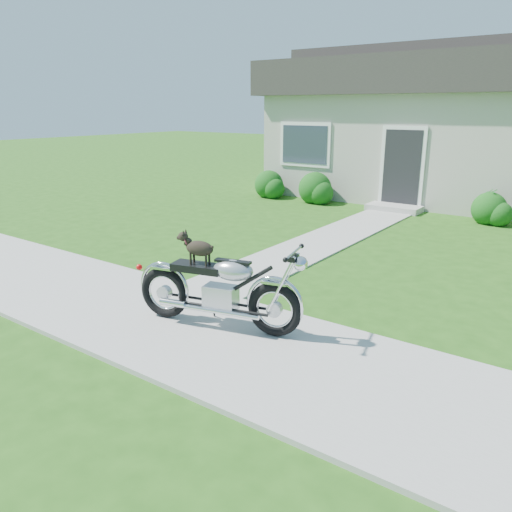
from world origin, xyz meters
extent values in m
plane|color=#235114|center=(0.00, 0.00, 0.00)|extent=(80.00, 80.00, 0.00)
cube|color=#9E9B93|center=(0.00, 0.00, 0.02)|extent=(24.00, 2.20, 0.04)
cube|color=#9E9B93|center=(-1.50, 5.00, 0.01)|extent=(1.20, 8.00, 0.03)
cube|color=#BAB6A8|center=(0.00, 12.00, 1.50)|extent=(12.00, 6.00, 3.00)
cube|color=#2D2B28|center=(0.00, 12.00, 3.50)|extent=(12.60, 6.60, 1.00)
cube|color=#2D2B28|center=(0.00, 12.00, 4.20)|extent=(12.60, 2.00, 0.60)
cube|color=black|center=(-1.50, 8.97, 1.05)|extent=(1.00, 0.06, 2.10)
cube|color=#9E9B93|center=(-1.50, 8.62, 0.08)|extent=(1.40, 0.70, 0.16)
cube|color=#2D3847|center=(-4.50, 8.97, 1.60)|extent=(1.70, 0.05, 1.30)
sphere|color=#164E14|center=(-5.46, 8.50, 0.38)|extent=(0.88, 0.88, 0.88)
sphere|color=#164E14|center=(-3.85, 8.50, 0.41)|extent=(0.95, 0.95, 0.95)
sphere|color=#164E14|center=(0.86, 8.50, 0.34)|extent=(0.81, 0.81, 0.81)
imported|color=#1D5D18|center=(-3.91, 8.55, 0.32)|extent=(0.73, 0.76, 0.65)
imported|color=#195B1D|center=(0.80, 8.55, 0.41)|extent=(0.61, 0.61, 0.82)
torus|color=black|center=(0.16, 0.36, 0.38)|extent=(0.68, 0.27, 0.67)
torus|color=black|center=(-1.30, 0.00, 0.38)|extent=(0.68, 0.27, 0.67)
cube|color=#B7B7BC|center=(-0.52, 0.19, 0.42)|extent=(0.45, 0.33, 0.30)
ellipsoid|color=#B7B7BC|center=(-0.36, 0.23, 0.79)|extent=(0.56, 0.40, 0.26)
cube|color=black|center=(-0.81, 0.12, 0.78)|extent=(0.69, 0.41, 0.09)
cube|color=silver|center=(0.16, 0.36, 0.72)|extent=(0.32, 0.21, 0.03)
cube|color=silver|center=(-1.30, 0.00, 0.72)|extent=(0.32, 0.21, 0.03)
cylinder|color=silver|center=(0.37, 0.41, 1.09)|extent=(0.17, 0.59, 0.03)
sphere|color=silver|center=(0.45, 0.43, 0.98)|extent=(0.21, 0.21, 0.17)
cylinder|color=silver|center=(-0.49, 0.07, 0.29)|extent=(1.08, 0.32, 0.06)
ellipsoid|color=black|center=(-0.78, 0.13, 1.02)|extent=(0.39, 0.25, 0.19)
sphere|color=black|center=(-1.00, 0.07, 1.15)|extent=(0.14, 0.14, 0.12)
cylinder|color=black|center=(-0.90, 0.14, 0.89)|extent=(0.04, 0.04, 0.15)
cylinder|color=black|center=(-0.88, 0.06, 0.89)|extent=(0.04, 0.04, 0.15)
cylinder|color=black|center=(-0.69, 0.19, 0.89)|extent=(0.04, 0.04, 0.15)
cylinder|color=black|center=(-0.67, 0.11, 0.89)|extent=(0.04, 0.04, 0.15)
torus|color=#AD2E3E|center=(-0.95, 0.09, 1.09)|extent=(0.08, 0.11, 0.10)
camera|label=1|loc=(3.15, -4.18, 2.65)|focal=35.00mm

